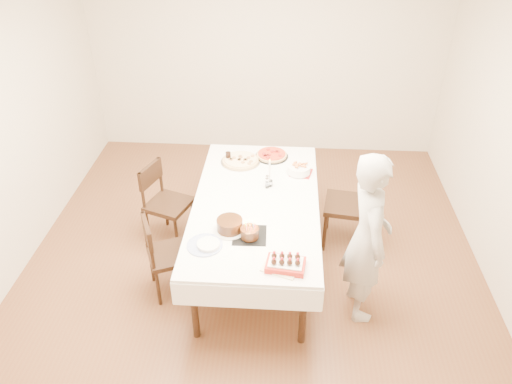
# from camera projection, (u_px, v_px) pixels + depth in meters

# --- Properties ---
(floor) EXTENTS (5.00, 5.00, 0.00)m
(floor) POSITION_uv_depth(u_px,v_px,m) (252.00, 267.00, 4.94)
(floor) COLOR brown
(floor) RESTS_ON ground
(wall_back) EXTENTS (4.50, 0.04, 2.70)m
(wall_back) POSITION_uv_depth(u_px,v_px,m) (266.00, 52.00, 6.26)
(wall_back) COLOR beige
(wall_back) RESTS_ON floor
(dining_table) EXTENTS (1.85, 2.41, 0.75)m
(dining_table) POSITION_uv_depth(u_px,v_px,m) (256.00, 234.00, 4.78)
(dining_table) COLOR silver
(dining_table) RESTS_ON floor
(chair_right_savory) EXTENTS (0.54, 0.54, 0.93)m
(chair_right_savory) POSITION_uv_depth(u_px,v_px,m) (347.00, 205.00, 5.02)
(chair_right_savory) COLOR black
(chair_right_savory) RESTS_ON floor
(chair_left_savory) EXTENTS (0.56, 0.56, 0.86)m
(chair_left_savory) POSITION_uv_depth(u_px,v_px,m) (169.00, 204.00, 5.09)
(chair_left_savory) COLOR black
(chair_left_savory) RESTS_ON floor
(chair_left_dessert) EXTENTS (0.55, 0.55, 0.82)m
(chair_left_dessert) POSITION_uv_depth(u_px,v_px,m) (170.00, 254.00, 4.47)
(chair_left_dessert) COLOR black
(chair_left_dessert) RESTS_ON floor
(person) EXTENTS (0.44, 0.61, 1.57)m
(person) POSITION_uv_depth(u_px,v_px,m) (367.00, 238.00, 4.07)
(person) COLOR beige
(person) RESTS_ON floor
(pizza_white) EXTENTS (0.45, 0.45, 0.04)m
(pizza_white) POSITION_uv_depth(u_px,v_px,m) (241.00, 161.00, 5.15)
(pizza_white) COLOR beige
(pizza_white) RESTS_ON dining_table
(pizza_pepperoni) EXTENTS (0.36, 0.36, 0.04)m
(pizza_pepperoni) POSITION_uv_depth(u_px,v_px,m) (272.00, 155.00, 5.25)
(pizza_pepperoni) COLOR red
(pizza_pepperoni) RESTS_ON dining_table
(red_placemat) EXTENTS (0.25, 0.25, 0.01)m
(red_placemat) POSITION_uv_depth(u_px,v_px,m) (301.00, 173.00, 4.99)
(red_placemat) COLOR #B21E1E
(red_placemat) RESTS_ON dining_table
(pasta_bowl) EXTENTS (0.27, 0.27, 0.07)m
(pasta_bowl) POSITION_uv_depth(u_px,v_px,m) (299.00, 169.00, 4.96)
(pasta_bowl) COLOR white
(pasta_bowl) RESTS_ON dining_table
(taper_candle) EXTENTS (0.08, 0.08, 0.30)m
(taper_candle) POSITION_uv_depth(u_px,v_px,m) (270.00, 172.00, 4.71)
(taper_candle) COLOR white
(taper_candle) RESTS_ON dining_table
(shaker_pair) EXTENTS (0.11, 0.11, 0.10)m
(shaker_pair) POSITION_uv_depth(u_px,v_px,m) (267.00, 183.00, 4.73)
(shaker_pair) COLOR white
(shaker_pair) RESTS_ON dining_table
(cola_glass) EXTENTS (0.07, 0.07, 0.10)m
(cola_glass) POSITION_uv_depth(u_px,v_px,m) (228.00, 157.00, 5.16)
(cola_glass) COLOR black
(cola_glass) RESTS_ON dining_table
(layer_cake) EXTENTS (0.35, 0.35, 0.11)m
(layer_cake) POSITION_uv_depth(u_px,v_px,m) (230.00, 225.00, 4.18)
(layer_cake) COLOR #371D0D
(layer_cake) RESTS_ON dining_table
(cake_board) EXTENTS (0.29, 0.29, 0.01)m
(cake_board) POSITION_uv_depth(u_px,v_px,m) (250.00, 235.00, 4.16)
(cake_board) COLOR black
(cake_board) RESTS_ON dining_table
(birthday_cake) EXTENTS (0.16, 0.16, 0.15)m
(birthday_cake) POSITION_uv_depth(u_px,v_px,m) (250.00, 229.00, 4.08)
(birthday_cake) COLOR #3A1D0F
(birthday_cake) RESTS_ON dining_table
(strawberry_box) EXTENTS (0.32, 0.23, 0.07)m
(strawberry_box) POSITION_uv_depth(u_px,v_px,m) (286.00, 264.00, 3.81)
(strawberry_box) COLOR #AB1E13
(strawberry_box) RESTS_ON dining_table
(box_lid) EXTENTS (0.31, 0.26, 0.02)m
(box_lid) POSITION_uv_depth(u_px,v_px,m) (280.00, 269.00, 3.82)
(box_lid) COLOR beige
(box_lid) RESTS_ON dining_table
(plate_stack) EXTENTS (0.20, 0.20, 0.04)m
(plate_stack) POSITION_uv_depth(u_px,v_px,m) (208.00, 245.00, 4.03)
(plate_stack) COLOR white
(plate_stack) RESTS_ON dining_table
(china_plate) EXTENTS (0.34, 0.34, 0.01)m
(china_plate) POSITION_uv_depth(u_px,v_px,m) (205.00, 245.00, 4.05)
(china_plate) COLOR white
(china_plate) RESTS_ON dining_table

